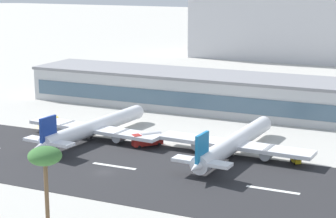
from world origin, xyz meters
The scene contains 12 objects.
ground_plane centered at (0.00, 0.00, 0.00)m, with size 1400.00×1400.00×0.00m, color #B2AFA8.
runway_strip centered at (0.00, 5.19, 0.04)m, with size 800.00×43.15×0.08m, color #262628.
runway_centreline_dash_4 centered at (-0.10, 5.19, 0.09)m, with size 12.00×1.20×0.01m, color white.
runway_centreline_dash_5 centered at (39.85, 5.19, 0.09)m, with size 12.00×1.20×0.01m, color white.
terminal_building centered at (4.25, 75.95, 6.23)m, with size 146.29×25.02×12.46m.
distant_hotel_block centered at (-11.50, 212.91, 20.50)m, with size 100.69×32.33×40.99m, color #BCBCC1.
airliner_navy_tail_gate_0 centered at (-18.32, 24.08, 3.33)m, with size 43.63×50.07×10.46m.
airliner_blue_tail_gate_1 centered at (23.73, 24.93, 3.42)m, with size 42.19×51.41×10.73m.
service_box_truck_0 centered at (-37.91, 30.42, 1.79)m, with size 6.08×5.78×3.25m.
service_fuel_truck_1 centered at (-0.72, 24.56, 2.03)m, with size 7.35×8.25×3.95m.
service_baggage_tug_2 centered at (39.96, 26.38, 1.05)m, with size 3.22×3.51×2.20m.
palm_tree_1 centered at (9.41, -35.18, 14.68)m, with size 6.02×6.02×16.86m.
Camera 1 is at (71.34, -117.55, 46.19)m, focal length 64.25 mm.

